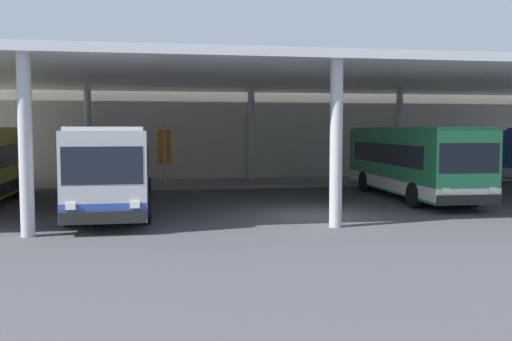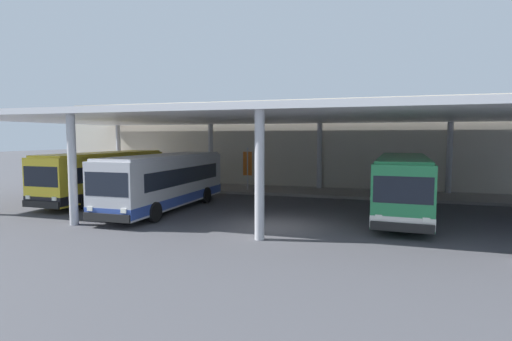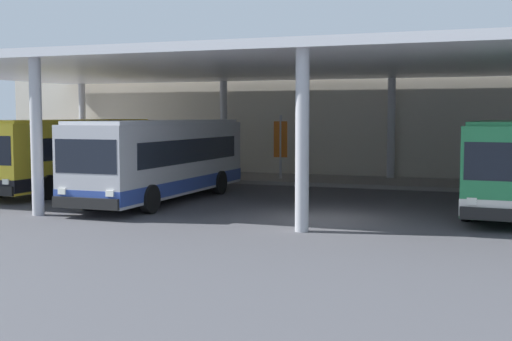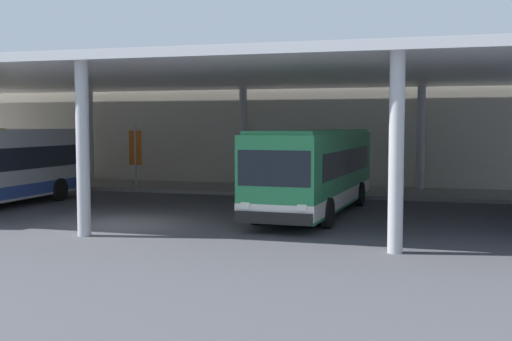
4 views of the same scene
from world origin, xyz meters
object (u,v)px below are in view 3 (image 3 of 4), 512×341
(bus_nearest_bay, at_px, (70,153))
(banner_sign, at_px, (281,143))
(bench_waiting, at_px, (209,166))
(bus_second_bay, at_px, (162,159))

(bus_nearest_bay, xyz_separation_m, banner_sign, (7.71, 6.67, 0.32))
(bench_waiting, relative_size, banner_sign, 0.56)
(bus_second_bay, xyz_separation_m, banner_sign, (2.05, 8.58, 0.32))
(banner_sign, bearing_deg, bench_waiting, 168.50)
(bus_nearest_bay, relative_size, banner_sign, 3.29)
(bus_nearest_bay, bearing_deg, bench_waiting, 65.72)
(bus_second_bay, height_order, bench_waiting, bus_second_bay)
(bus_nearest_bay, relative_size, bench_waiting, 5.85)
(bus_nearest_bay, height_order, banner_sign, banner_sign)
(bus_second_bay, bearing_deg, bench_waiting, 103.41)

